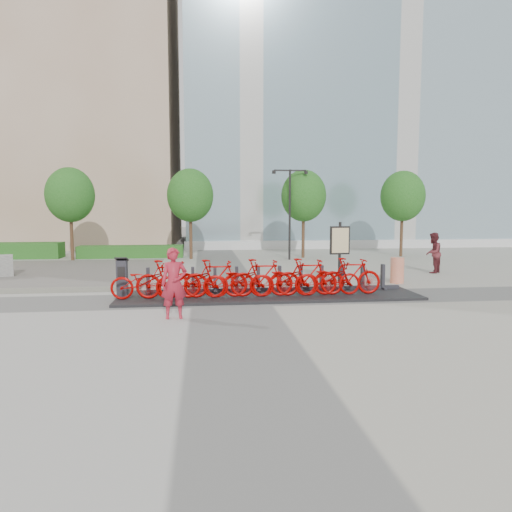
{
  "coord_description": "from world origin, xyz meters",
  "views": [
    {
      "loc": [
        -0.82,
        -14.07,
        2.8
      ],
      "look_at": [
        1.0,
        1.5,
        1.2
      ],
      "focal_mm": 32.0,
      "sensor_mm": 36.0,
      "label": 1
    }
  ],
  "objects": [
    {
      "name": "bike_8",
      "position": [
        3.16,
        -0.05,
        0.62
      ],
      "size": [
        2.04,
        0.71,
        1.07
      ],
      "primitive_type": "imported",
      "rotation": [
        0.0,
        0.0,
        1.57
      ],
      "color": "#A40100",
      "rests_on": "dock_pad"
    },
    {
      "name": "bike_4",
      "position": [
        0.28,
        -0.05,
        0.62
      ],
      "size": [
        2.04,
        0.71,
        1.07
      ],
      "primitive_type": "imported",
      "rotation": [
        0.0,
        0.0,
        1.57
      ],
      "color": "#A40100",
      "rests_on": "dock_pad"
    },
    {
      "name": "tree_3",
      "position": [
        11.0,
        12.0,
        3.59
      ],
      "size": [
        2.6,
        2.6,
        5.1
      ],
      "color": "brown",
      "rests_on": "ground"
    },
    {
      "name": "bike_0",
      "position": [
        -2.6,
        -0.05,
        0.62
      ],
      "size": [
        2.04,
        0.71,
        1.07
      ],
      "primitive_type": "imported",
      "rotation": [
        0.0,
        0.0,
        1.57
      ],
      "color": "#A40100",
      "rests_on": "dock_pad"
    },
    {
      "name": "ground",
      "position": [
        0.0,
        0.0,
        0.0
      ],
      "size": [
        120.0,
        120.0,
        0.0
      ],
      "primitive_type": "plane",
      "color": "#9C9989"
    },
    {
      "name": "streetlamp",
      "position": [
        4.0,
        11.0,
        3.13
      ],
      "size": [
        2.0,
        0.2,
        5.0
      ],
      "color": "black",
      "rests_on": "ground"
    },
    {
      "name": "construction_barrel",
      "position": [
        6.55,
        2.45,
        0.49
      ],
      "size": [
        0.67,
        0.67,
        0.98
      ],
      "primitive_type": "cylinder",
      "rotation": [
        0.0,
        0.0,
        0.4
      ],
      "color": "#FF4A0C",
      "rests_on": "ground"
    },
    {
      "name": "tree_0",
      "position": [
        -8.0,
        12.0,
        3.59
      ],
      "size": [
        2.6,
        2.6,
        5.1
      ],
      "color": "brown",
      "rests_on": "ground"
    },
    {
      "name": "bike_9",
      "position": [
        3.88,
        -0.05,
        0.67
      ],
      "size": [
        1.98,
        0.56,
        1.19
      ],
      "primitive_type": "imported",
      "rotation": [
        0.0,
        0.0,
        1.57
      ],
      "color": "#A40100",
      "rests_on": "dock_pad"
    },
    {
      "name": "tan_building",
      "position": [
        -16.0,
        26.0,
        15.0
      ],
      "size": [
        26.0,
        16.0,
        30.0
      ],
      "primitive_type": "cube",
      "color": "beige",
      "rests_on": "ground"
    },
    {
      "name": "bike_2",
      "position": [
        -1.16,
        -0.05,
        0.62
      ],
      "size": [
        2.04,
        0.71,
        1.07
      ],
      "primitive_type": "imported",
      "rotation": [
        0.0,
        0.0,
        1.57
      ],
      "color": "#A40100",
      "rests_on": "dock_pad"
    },
    {
      "name": "tree_2",
      "position": [
        5.0,
        12.0,
        3.59
      ],
      "size": [
        2.6,
        2.6,
        5.1
      ],
      "color": "brown",
      "rests_on": "ground"
    },
    {
      "name": "dock_pad",
      "position": [
        1.3,
        0.3,
        0.04
      ],
      "size": [
        9.6,
        2.4,
        0.08
      ],
      "primitive_type": "cube",
      "color": "black",
      "rests_on": "ground"
    },
    {
      "name": "hedge_b",
      "position": [
        -5.0,
        13.2,
        0.35
      ],
      "size": [
        6.0,
        1.2,
        0.7
      ],
      "primitive_type": "cube",
      "color": "#1B5518",
      "rests_on": "ground"
    },
    {
      "name": "map_sign",
      "position": [
        4.31,
        2.57,
        1.55
      ],
      "size": [
        0.77,
        0.19,
        2.34
      ],
      "rotation": [
        0.0,
        0.0,
        0.1
      ],
      "color": "black",
      "rests_on": "ground"
    },
    {
      "name": "bike_3",
      "position": [
        -0.44,
        -0.05,
        0.67
      ],
      "size": [
        1.98,
        0.56,
        1.19
      ],
      "primitive_type": "imported",
      "rotation": [
        0.0,
        0.0,
        1.57
      ],
      "color": "#A40100",
      "rests_on": "dock_pad"
    },
    {
      "name": "bike_5",
      "position": [
        1.0,
        -0.05,
        0.67
      ],
      "size": [
        1.98,
        0.56,
        1.19
      ],
      "primitive_type": "imported",
      "rotation": [
        0.0,
        0.0,
        1.57
      ],
      "color": "#A40100",
      "rests_on": "dock_pad"
    },
    {
      "name": "kiosk",
      "position": [
        -3.36,
        0.51,
        0.68
      ],
      "size": [
        0.4,
        0.34,
        1.25
      ],
      "rotation": [
        0.0,
        0.0,
        -0.06
      ],
      "color": "#2D2D34",
      "rests_on": "dock_pad"
    },
    {
      "name": "bike_1",
      "position": [
        -1.88,
        -0.05,
        0.67
      ],
      "size": [
        1.98,
        0.56,
        1.19
      ],
      "primitive_type": "imported",
      "rotation": [
        0.0,
        0.0,
        1.57
      ],
      "color": "#A40100",
      "rests_on": "dock_pad"
    },
    {
      "name": "tree_1",
      "position": [
        -1.5,
        12.0,
        3.59
      ],
      "size": [
        2.6,
        2.6,
        5.1
      ],
      "color": "brown",
      "rests_on": "ground"
    },
    {
      "name": "worker_red",
      "position": [
        -1.57,
        -2.34,
        0.92
      ],
      "size": [
        0.71,
        0.51,
        1.83
      ],
      "primitive_type": "imported",
      "rotation": [
        0.0,
        0.0,
        0.11
      ],
      "color": "#AE1F32",
      "rests_on": "ground"
    },
    {
      "name": "pedestrian",
      "position": [
        9.29,
        4.92,
        0.9
      ],
      "size": [
        1.1,
        1.1,
        1.79
      ],
      "primitive_type": "imported",
      "rotation": [
        0.0,
        0.0,
        3.92
      ],
      "color": "maroon",
      "rests_on": "ground"
    },
    {
      "name": "bike_7",
      "position": [
        2.44,
        -0.05,
        0.67
      ],
      "size": [
        1.98,
        0.56,
        1.19
      ],
      "primitive_type": "imported",
      "rotation": [
        0.0,
        0.0,
        1.57
      ],
      "color": "#A40100",
      "rests_on": "dock_pad"
    },
    {
      "name": "glass_building",
      "position": [
        14.0,
        26.0,
        12.0
      ],
      "size": [
        32.0,
        16.0,
        24.0
      ],
      "primitive_type": "cube",
      "color": "slate",
      "rests_on": "ground"
    },
    {
      "name": "dock_rail_posts",
      "position": [
        1.36,
        0.77,
        0.51
      ],
      "size": [
        8.02,
        0.5,
        0.85
      ],
      "primitive_type": null,
      "color": "#2D2D34",
      "rests_on": "dock_pad"
    },
    {
      "name": "bike_6",
      "position": [
        1.72,
        -0.05,
        0.62
      ],
      "size": [
        2.04,
        0.71,
        1.07
      ],
      "primitive_type": "imported",
      "rotation": [
        0.0,
        0.0,
        1.57
      ],
      "color": "#A40100",
      "rests_on": "dock_pad"
    }
  ]
}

